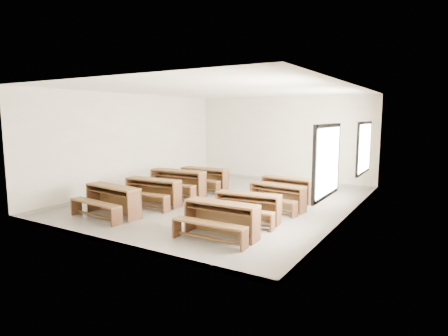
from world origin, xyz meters
The scene contains 9 objects.
room centered at (0.09, 0.00, 2.14)m, with size 8.50×8.50×3.20m.
desk_set_0 centered at (-1.63, -2.74, 0.44)m, with size 1.76×1.04×0.75m.
desk_set_1 centered at (-1.51, -1.37, 0.43)m, with size 1.71×0.97×0.74m.
desk_set_2 centered at (-1.70, -0.02, 0.47)m, with size 1.86×1.07×0.81m.
desk_set_3 centered at (-1.52, 1.19, 0.43)m, with size 1.68×0.93×0.74m.
desk_set_4 centered at (1.57, -2.74, 0.42)m, with size 1.62×0.87×0.72m.
desk_set_5 centered at (1.54, -1.49, 0.40)m, with size 1.61×0.96×0.69m.
desk_set_6 centered at (1.66, -0.05, 0.40)m, with size 1.59×0.93×0.68m.
desk_set_7 centered at (1.49, 1.07, 0.40)m, with size 1.60×0.94×0.69m.
Camera 1 is at (5.49, -9.07, 2.48)m, focal length 30.00 mm.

